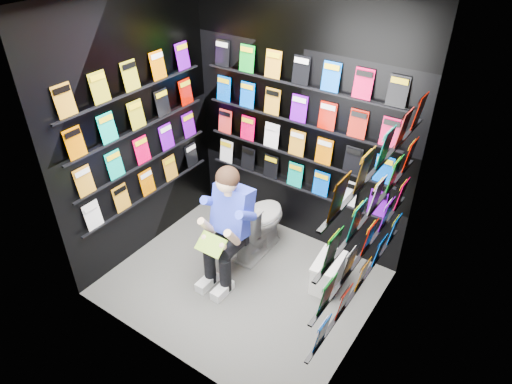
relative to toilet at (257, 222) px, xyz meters
The scene contains 14 objects.
floor 0.63m from the toilet, 72.09° to the right, with size 2.40×2.40×0.00m, color #565654.
ceiling 2.29m from the toilet, 72.09° to the right, with size 2.40×2.40×0.00m, color white.
wall_back 1.07m from the toilet, 72.66° to the left, with size 2.40×0.04×2.60m, color black.
wall_front 1.77m from the toilet, 83.92° to the right, with size 2.40×0.04×2.60m, color black.
wall_left 1.48m from the toilet, 154.73° to the right, with size 0.04×2.00×2.60m, color black.
wall_right 1.72m from the toilet, 19.88° to the right, with size 0.04×2.00×2.60m, color black.
comics_back 1.06m from the toilet, 71.64° to the left, with size 2.10×0.06×1.37m, color red, non-canonical shape.
comics_left 1.46m from the toilet, 154.08° to the right, with size 0.06×1.70×1.37m, color red, non-canonical shape.
comics_right 1.70m from the toilet, 20.30° to the right, with size 0.06×1.70×1.37m, color red, non-canonical shape.
toilet is the anchor object (origin of this frame).
longbox 0.89m from the toilet, ahead, with size 0.22×0.39×0.29m, color white.
longbox_lid 0.86m from the toilet, ahead, with size 0.23×0.41×0.03m, color white.
reader 0.54m from the toilet, 90.00° to the right, with size 0.49×0.71×1.31m, color #2633C0, non-canonical shape.
held_comic 0.76m from the toilet, 90.00° to the right, with size 0.27×0.01×0.19m, color green.
Camera 1 is at (1.94, -2.59, 3.24)m, focal length 32.00 mm.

